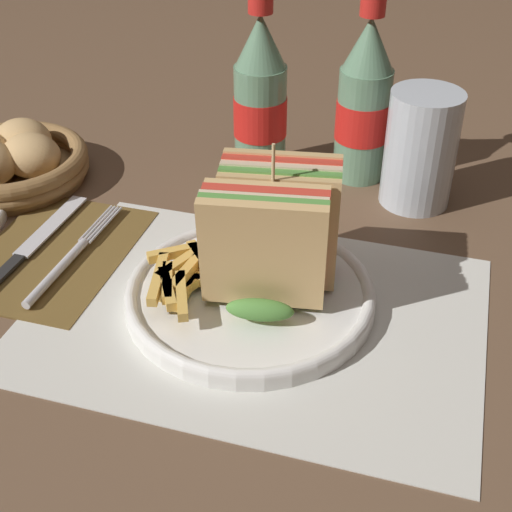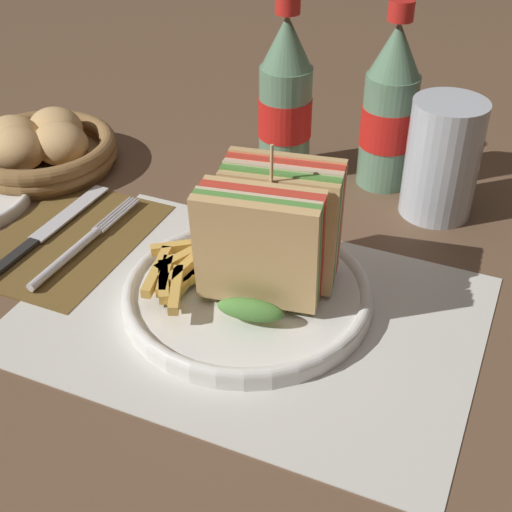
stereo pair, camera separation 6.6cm
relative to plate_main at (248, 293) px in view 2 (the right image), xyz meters
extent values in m
plane|color=brown|center=(0.03, -0.01, -0.01)|extent=(4.00, 4.00, 0.00)
cube|color=silver|center=(0.01, -0.02, -0.01)|extent=(0.41, 0.30, 0.00)
cylinder|color=white|center=(0.00, 0.00, 0.00)|extent=(0.23, 0.23, 0.01)
torus|color=white|center=(0.00, 0.00, 0.00)|extent=(0.23, 0.23, 0.01)
cube|color=tan|center=(0.02, -0.03, 0.07)|extent=(0.11, 0.04, 0.11)
cube|color=#518E3D|center=(0.02, -0.02, 0.06)|extent=(0.11, 0.04, 0.11)
cube|color=beige|center=(0.02, -0.01, 0.06)|extent=(0.11, 0.04, 0.11)
cube|color=red|center=(0.01, 0.00, 0.06)|extent=(0.11, 0.04, 0.11)
cube|color=tan|center=(0.01, 0.01, 0.06)|extent=(0.11, 0.04, 0.11)
ellipsoid|color=#518E3D|center=(0.02, -0.04, 0.02)|extent=(0.06, 0.03, 0.02)
cube|color=tan|center=(0.02, 0.02, 0.06)|extent=(0.11, 0.04, 0.11)
cube|color=#518E3D|center=(0.02, 0.03, 0.06)|extent=(0.11, 0.04, 0.11)
cube|color=beige|center=(0.02, 0.04, 0.06)|extent=(0.11, 0.04, 0.11)
cube|color=red|center=(0.02, 0.05, 0.06)|extent=(0.11, 0.04, 0.11)
cube|color=tan|center=(0.01, 0.05, 0.07)|extent=(0.11, 0.04, 0.11)
ellipsoid|color=#518E3D|center=(0.02, 0.01, 0.02)|extent=(0.06, 0.03, 0.02)
cylinder|color=tan|center=(0.02, 0.01, 0.08)|extent=(0.00, 0.00, 0.14)
cube|color=gold|center=(-0.07, -0.02, 0.01)|extent=(0.02, 0.07, 0.01)
cube|color=gold|center=(-0.05, -0.03, 0.01)|extent=(0.01, 0.05, 0.01)
cube|color=gold|center=(-0.04, 0.00, 0.01)|extent=(0.04, 0.07, 0.01)
cube|color=gold|center=(-0.04, -0.01, 0.01)|extent=(0.07, 0.02, 0.01)
cube|color=gold|center=(-0.05, 0.00, 0.02)|extent=(0.05, 0.06, 0.01)
cube|color=gold|center=(-0.07, 0.00, 0.02)|extent=(0.03, 0.06, 0.01)
cube|color=gold|center=(-0.06, -0.01, 0.02)|extent=(0.02, 0.06, 0.01)
cube|color=gold|center=(-0.05, -0.05, 0.02)|extent=(0.03, 0.06, 0.01)
cube|color=gold|center=(-0.07, -0.03, 0.02)|extent=(0.03, 0.05, 0.01)
cube|color=gold|center=(-0.07, 0.02, 0.02)|extent=(0.06, 0.05, 0.01)
cube|color=gold|center=(-0.08, -0.03, 0.02)|extent=(0.02, 0.07, 0.01)
cube|color=gold|center=(-0.06, -0.04, 0.02)|extent=(0.04, 0.05, 0.01)
ellipsoid|color=maroon|center=(-0.05, 0.02, 0.02)|extent=(0.03, 0.03, 0.01)
cube|color=brown|center=(-0.22, 0.02, -0.01)|extent=(0.15, 0.21, 0.00)
cylinder|color=silver|center=(-0.19, -0.02, 0.00)|extent=(0.01, 0.11, 0.01)
cylinder|color=silver|center=(-0.20, 0.07, 0.00)|extent=(0.00, 0.07, 0.00)
cylinder|color=silver|center=(-0.19, 0.07, 0.00)|extent=(0.00, 0.07, 0.00)
cylinder|color=silver|center=(-0.19, 0.07, 0.00)|extent=(0.00, 0.07, 0.00)
cylinder|color=silver|center=(-0.18, 0.07, 0.00)|extent=(0.00, 0.07, 0.00)
cube|color=black|center=(-0.24, -0.04, 0.00)|extent=(0.01, 0.08, 0.00)
cube|color=silver|center=(-0.24, 0.06, 0.00)|extent=(0.02, 0.12, 0.00)
cylinder|color=slate|center=(-0.06, 0.25, 0.06)|extent=(0.06, 0.06, 0.13)
cylinder|color=red|center=(-0.06, 0.25, 0.06)|extent=(0.06, 0.06, 0.05)
cone|color=slate|center=(-0.06, 0.25, 0.15)|extent=(0.06, 0.06, 0.06)
cylinder|color=red|center=(-0.06, 0.25, 0.19)|extent=(0.03, 0.03, 0.02)
cylinder|color=slate|center=(0.05, 0.27, 0.06)|extent=(0.06, 0.06, 0.13)
cylinder|color=red|center=(0.05, 0.27, 0.06)|extent=(0.06, 0.06, 0.05)
cone|color=slate|center=(0.05, 0.27, 0.15)|extent=(0.06, 0.06, 0.06)
cylinder|color=red|center=(0.05, 0.27, 0.19)|extent=(0.03, 0.03, 0.02)
cylinder|color=silver|center=(0.13, 0.23, 0.06)|extent=(0.08, 0.08, 0.13)
cylinder|color=black|center=(0.13, 0.23, 0.03)|extent=(0.07, 0.07, 0.08)
cylinder|color=olive|center=(-0.34, 0.14, 0.00)|extent=(0.17, 0.17, 0.01)
torus|color=olive|center=(-0.34, 0.14, 0.01)|extent=(0.18, 0.18, 0.02)
torus|color=olive|center=(-0.34, 0.14, 0.02)|extent=(0.18, 0.18, 0.02)
ellipsoid|color=tan|center=(-0.31, 0.14, 0.03)|extent=(0.07, 0.06, 0.05)
ellipsoid|color=tan|center=(-0.34, 0.18, 0.03)|extent=(0.07, 0.06, 0.05)
ellipsoid|color=tan|center=(-0.37, 0.13, 0.03)|extent=(0.07, 0.06, 0.05)
ellipsoid|color=tan|center=(-0.35, 0.11, 0.03)|extent=(0.07, 0.06, 0.05)
camera|label=1|loc=(0.15, -0.50, 0.41)|focal=50.00mm
camera|label=2|loc=(0.22, -0.48, 0.41)|focal=50.00mm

